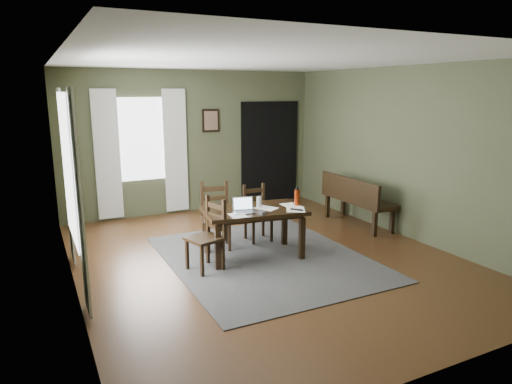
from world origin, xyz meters
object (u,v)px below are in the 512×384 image
chair_end (208,235)px  chair_back_left (216,216)px  water_bottle (297,197)px  laptop (244,208)px  dining_table (254,215)px  bench (355,197)px  chair_back_right (257,214)px

chair_end → chair_back_left: bearing=136.0°
chair_back_left → water_bottle: chair_back_left is taller
water_bottle → laptop: bearing=178.8°
water_bottle → dining_table: bearing=170.3°
chair_back_left → chair_end: bearing=-102.8°
chair_back_left → water_bottle: size_ratio=3.70×
chair_back_left → laptop: size_ratio=2.97×
dining_table → chair_end: 0.78m
dining_table → bench: size_ratio=0.97×
dining_table → bench: bearing=22.8°
chair_back_right → dining_table: bearing=-118.1°
chair_end → dining_table: bearing=86.6°
chair_back_right → laptop: laptop is taller
dining_table → laptop: (-0.20, -0.09, 0.14)m
chair_back_right → bench: bearing=0.7°
chair_back_left → laptop: (0.14, -0.69, 0.27)m
laptop → chair_back_right: bearing=64.8°
chair_back_right → bench: size_ratio=0.57×
chair_end → bench: size_ratio=0.62×
bench → water_bottle: 1.79m
chair_end → chair_back_right: bearing=110.0°
bench → laptop: laptop is taller
chair_back_left → water_bottle: 1.25m
chair_end → laptop: chair_end is taller
bench → laptop: size_ratio=4.60×
chair_back_left → laptop: chair_back_left is taller
chair_back_left → bench: 2.59m
dining_table → laptop: bearing=-147.0°
chair_back_left → chair_back_right: bearing=19.4°
bench → laptop: (-2.45, -0.69, 0.24)m
chair_back_left → bench: size_ratio=0.65×
dining_table → chair_end: chair_end is taller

